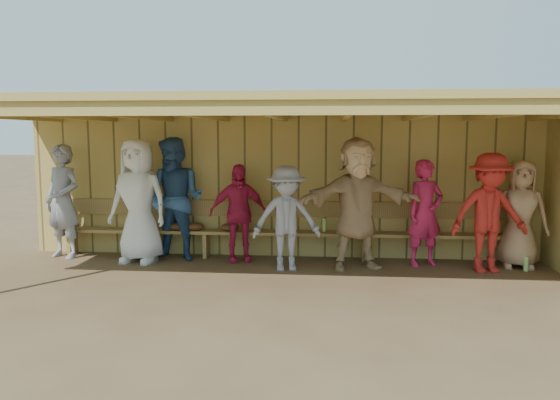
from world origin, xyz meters
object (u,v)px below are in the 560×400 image
object	(u,v)px
player_h	(520,214)
bench	(284,226)
player_f	(357,203)
player_extra	(489,213)
player_e	(286,218)
player_c	(176,199)
player_d	(238,213)
player_g	(425,213)
player_b	(138,201)
player_a	(63,201)

from	to	relation	value
player_h	bench	xyz separation A→B (m)	(-3.61, 0.32, -0.30)
player_f	player_extra	size ratio (longest dim) A/B	1.13
player_e	bench	bearing A→B (deg)	85.44
player_e	player_h	size ratio (longest dim) A/B	0.95
player_c	player_h	world-z (taller)	player_c
player_d	player_g	size ratio (longest dim) A/B	0.95
player_h	player_extra	bearing A→B (deg)	-140.76
player_extra	player_h	bearing A→B (deg)	21.20
player_b	player_h	size ratio (longest dim) A/B	1.19
player_h	player_c	bearing A→B (deg)	-172.04
player_c	player_b	bearing A→B (deg)	-148.03
player_d	player_g	world-z (taller)	player_g
player_a	bench	distance (m)	3.64
player_a	player_h	world-z (taller)	player_a
player_g	player_extra	world-z (taller)	player_extra
player_b	player_c	bearing A→B (deg)	27.01
player_d	player_extra	size ratio (longest dim) A/B	0.89
player_g	bench	distance (m)	2.24
player_b	player_g	bearing A→B (deg)	11.16
player_b	bench	size ratio (longest dim) A/B	0.26
player_b	player_extra	xyz separation A→B (m)	(5.33, -0.17, -0.10)
player_a	player_b	xyz separation A→B (m)	(1.34, -0.18, 0.05)
player_c	bench	xyz separation A→B (m)	(1.72, 0.31, -0.46)
player_a	player_e	size ratio (longest dim) A/B	1.19
player_a	player_c	bearing A→B (deg)	20.22
player_c	player_d	world-z (taller)	player_c
player_d	player_f	xyz separation A→B (m)	(1.86, -0.33, 0.22)
player_h	player_e	bearing A→B (deg)	-164.19
player_b	player_c	world-z (taller)	player_c
player_d	player_extra	bearing A→B (deg)	-22.89
player_extra	bench	distance (m)	3.15
player_d	player_extra	distance (m)	3.79
player_b	bench	bearing A→B (deg)	21.22
player_h	player_d	bearing A→B (deg)	-172.09
player_a	player_f	bearing A→B (deg)	16.22
player_c	player_d	size ratio (longest dim) A/B	1.27
player_c	player_extra	size ratio (longest dim) A/B	1.12
player_c	bench	world-z (taller)	player_c
player_f	bench	distance (m)	1.39
player_c	player_g	size ratio (longest dim) A/B	1.20
player_c	player_e	xyz separation A→B (m)	(1.82, -0.49, -0.21)
player_a	player_h	xyz separation A→B (m)	(7.21, -0.02, -0.11)
player_extra	player_c	bearing A→B (deg)	165.93
player_e	player_g	size ratio (longest dim) A/B	0.95
player_c	player_f	distance (m)	2.89
player_h	player_f	bearing A→B (deg)	-164.58
bench	player_d	bearing A→B (deg)	-156.75
player_c	bench	bearing A→B (deg)	24.28
player_f	player_h	size ratio (longest dim) A/B	1.21
bench	player_f	bearing A→B (deg)	-29.12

